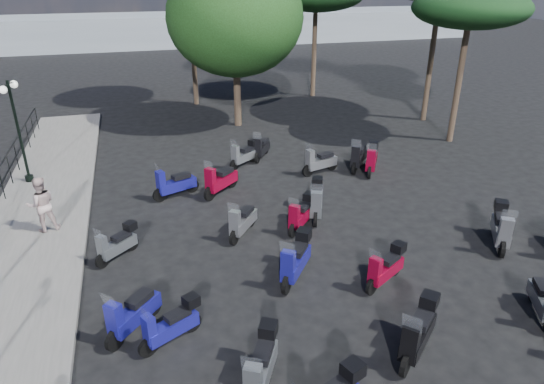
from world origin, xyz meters
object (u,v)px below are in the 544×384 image
object	(u,v)px
scooter_19	(544,301)
broadleaf_tree	(235,17)
scooter_21	(386,268)
scooter_14	(418,333)
scooter_22	(316,201)
scooter_7	(261,368)
scooter_9	(242,222)
scooter_4	(117,244)
scooter_23	(320,162)
pine_3	(471,9)
scooter_16	(220,181)
scooter_3	(171,325)
scooter_2	(132,314)
pedestrian_far	(41,204)
scooter_28	(372,159)
scooter_10	(301,214)
lamp_post_2	(17,126)
scooter_17	(261,148)
scooter_27	(501,228)
scooter_11	(244,155)
scooter_29	(358,157)
scooter_5	(175,185)

from	to	relation	value
scooter_19	broadleaf_tree	distance (m)	17.75
scooter_21	scooter_14	bearing A→B (deg)	136.21
scooter_22	scooter_14	bearing A→B (deg)	110.56
scooter_7	scooter_9	distance (m)	5.91
scooter_4	scooter_19	size ratio (longest dim) A/B	0.81
scooter_14	scooter_23	xyz separation A→B (m)	(1.67, 9.75, -0.08)
scooter_9	pine_3	bearing A→B (deg)	-114.11
scooter_4	scooter_16	world-z (taller)	scooter_16
scooter_19	scooter_3	bearing A→B (deg)	16.25
scooter_23	broadleaf_tree	size ratio (longest dim) A/B	0.21
scooter_2	scooter_16	size ratio (longest dim) A/B	0.95
scooter_7	broadleaf_tree	size ratio (longest dim) A/B	0.20
scooter_3	scooter_23	bearing A→B (deg)	-66.67
scooter_16	pedestrian_far	bearing A→B (deg)	61.67
scooter_3	scooter_21	size ratio (longest dim) A/B	0.99
scooter_28	scooter_10	bearing A→B (deg)	72.11
scooter_19	lamp_post_2	bearing A→B (deg)	-15.92
scooter_17	scooter_21	size ratio (longest dim) A/B	1.02
scooter_4	scooter_16	xyz separation A→B (m)	(3.51, 3.38, 0.07)
scooter_7	scooter_27	world-z (taller)	scooter_27
scooter_7	scooter_22	world-z (taller)	scooter_22
scooter_7	scooter_11	distance (m)	11.59
scooter_10	scooter_29	bearing A→B (deg)	-90.18
scooter_5	scooter_10	world-z (taller)	scooter_5
scooter_9	scooter_21	xyz separation A→B (m)	(2.92, -3.41, 0.01)
scooter_3	lamp_post_2	bearing A→B (deg)	-4.47
scooter_27	scooter_29	bearing A→B (deg)	-44.89
scooter_23	scooter_28	xyz separation A→B (m)	(2.01, -0.43, 0.06)
scooter_2	scooter_10	size ratio (longest dim) A/B	1.09
scooter_10	scooter_11	size ratio (longest dim) A/B	0.92
scooter_14	scooter_17	world-z (taller)	scooter_14
scooter_17	scooter_22	size ratio (longest dim) A/B	0.84
scooter_28	scooter_29	world-z (taller)	scooter_29
broadleaf_tree	pedestrian_far	bearing A→B (deg)	-130.45
scooter_5	scooter_21	size ratio (longest dim) A/B	1.17
scooter_5	scooter_7	world-z (taller)	scooter_5
scooter_5	scooter_21	distance (m)	8.12
scooter_9	scooter_17	bearing A→B (deg)	-71.89
pedestrian_far	broadleaf_tree	world-z (taller)	broadleaf_tree
scooter_10	scooter_29	distance (m)	5.52
scooter_5	scooter_29	size ratio (longest dim) A/B	1.14
scooter_10	scooter_23	distance (m)	4.54
scooter_3	scooter_11	xyz separation A→B (m)	(3.85, 9.59, 0.02)
pedestrian_far	scooter_2	distance (m)	5.79
scooter_3	scooter_10	bearing A→B (deg)	-74.87
scooter_3	scooter_9	distance (m)	4.77
scooter_16	scooter_27	size ratio (longest dim) A/B	0.90
scooter_7	scooter_28	xyz separation A→B (m)	(7.01, 9.32, 0.00)
scooter_9	scooter_16	distance (m)	3.12
scooter_4	scooter_28	xyz separation A→B (m)	(9.61, 3.75, 0.08)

